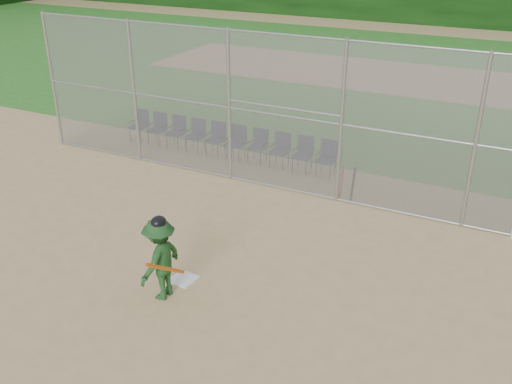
% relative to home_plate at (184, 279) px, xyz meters
% --- Properties ---
extents(ground, '(100.00, 100.00, 0.00)m').
position_rel_home_plate_xyz_m(ground, '(0.54, -0.39, -0.01)').
color(ground, tan).
rests_on(ground, ground).
extents(grass_strip, '(100.00, 100.00, 0.00)m').
position_rel_home_plate_xyz_m(grass_strip, '(0.54, 17.61, -0.00)').
color(grass_strip, '#2A6F21').
rests_on(grass_strip, ground).
extents(dirt_patch_far, '(24.00, 24.00, 0.00)m').
position_rel_home_plate_xyz_m(dirt_patch_far, '(0.54, 17.61, -0.00)').
color(dirt_patch_far, tan).
rests_on(dirt_patch_far, ground).
extents(backstop_fence, '(16.09, 0.09, 4.00)m').
position_rel_home_plate_xyz_m(backstop_fence, '(0.54, 4.61, 2.06)').
color(backstop_fence, gray).
rests_on(backstop_fence, ground).
extents(home_plate, '(0.51, 0.51, 0.02)m').
position_rel_home_plate_xyz_m(home_plate, '(0.00, 0.00, 0.00)').
color(home_plate, white).
rests_on(home_plate, ground).
extents(batter_at_plate, '(0.88, 1.29, 1.68)m').
position_rel_home_plate_xyz_m(batter_at_plate, '(-0.04, -0.62, 0.80)').
color(batter_at_plate, '#1C471E').
rests_on(batter_at_plate, ground).
extents(spare_bats, '(0.36, 0.28, 0.84)m').
position_rel_home_plate_xyz_m(spare_bats, '(1.71, 4.85, 0.41)').
color(spare_bats, '#D84C14').
rests_on(spare_bats, ground).
extents(chair_0, '(0.54, 0.52, 0.96)m').
position_rel_home_plate_xyz_m(chair_0, '(-5.50, 5.96, 0.47)').
color(chair_0, '#10113D').
rests_on(chair_0, ground).
extents(chair_1, '(0.54, 0.52, 0.96)m').
position_rel_home_plate_xyz_m(chair_1, '(-4.80, 5.96, 0.47)').
color(chair_1, '#10113D').
rests_on(chair_1, ground).
extents(chair_2, '(0.54, 0.52, 0.96)m').
position_rel_home_plate_xyz_m(chair_2, '(-4.11, 5.96, 0.47)').
color(chair_2, '#10113D').
rests_on(chair_2, ground).
extents(chair_3, '(0.54, 0.52, 0.96)m').
position_rel_home_plate_xyz_m(chair_3, '(-3.41, 5.96, 0.47)').
color(chair_3, '#10113D').
rests_on(chair_3, ground).
extents(chair_4, '(0.54, 0.52, 0.96)m').
position_rel_home_plate_xyz_m(chair_4, '(-2.72, 5.96, 0.47)').
color(chair_4, '#10113D').
rests_on(chair_4, ground).
extents(chair_5, '(0.54, 0.52, 0.96)m').
position_rel_home_plate_xyz_m(chair_5, '(-2.02, 5.96, 0.47)').
color(chair_5, '#10113D').
rests_on(chair_5, ground).
extents(chair_6, '(0.54, 0.52, 0.96)m').
position_rel_home_plate_xyz_m(chair_6, '(-1.33, 5.96, 0.47)').
color(chair_6, '#10113D').
rests_on(chair_6, ground).
extents(chair_7, '(0.54, 0.52, 0.96)m').
position_rel_home_plate_xyz_m(chair_7, '(-0.64, 5.96, 0.47)').
color(chair_7, '#10113D').
rests_on(chair_7, ground).
extents(chair_8, '(0.54, 0.52, 0.96)m').
position_rel_home_plate_xyz_m(chair_8, '(0.06, 5.96, 0.47)').
color(chair_8, '#10113D').
rests_on(chair_8, ground).
extents(chair_9, '(0.54, 0.52, 0.96)m').
position_rel_home_plate_xyz_m(chair_9, '(0.75, 5.96, 0.47)').
color(chair_9, '#10113D').
rests_on(chair_9, ground).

